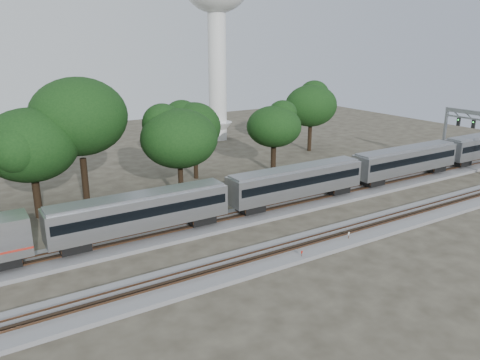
# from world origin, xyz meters

# --- Properties ---
(ground) EXTENTS (160.00, 160.00, 0.00)m
(ground) POSITION_xyz_m (0.00, 0.00, 0.00)
(ground) COLOR #383328
(ground) RESTS_ON ground
(track_far) EXTENTS (160.00, 5.00, 0.73)m
(track_far) POSITION_xyz_m (0.00, 6.00, 0.21)
(track_far) COLOR slate
(track_far) RESTS_ON ground
(track_near) EXTENTS (160.00, 5.00, 0.73)m
(track_near) POSITION_xyz_m (0.00, -4.00, 0.21)
(track_near) COLOR slate
(track_near) RESTS_ON ground
(train) EXTENTS (135.58, 3.31, 4.88)m
(train) POSITION_xyz_m (31.03, 6.00, 3.36)
(train) COLOR #B3B6BA
(train) RESTS_ON ground
(switch_stand_red) EXTENTS (0.30, 0.14, 0.97)m
(switch_stand_red) POSITION_xyz_m (2.28, -5.92, 0.62)
(switch_stand_red) COLOR #512D19
(switch_stand_red) RESTS_ON ground
(switch_stand_white) EXTENTS (0.35, 0.12, 1.11)m
(switch_stand_white) POSITION_xyz_m (8.92, -5.25, 0.71)
(switch_stand_white) COLOR #512D19
(switch_stand_white) RESTS_ON ground
(switch_lever) EXTENTS (0.56, 0.41, 0.30)m
(switch_lever) POSITION_xyz_m (6.57, -5.55, 0.15)
(switch_lever) COLOR #512D19
(switch_lever) RESTS_ON ground
(water_tower) EXTENTS (12.80, 12.80, 35.43)m
(water_tower) POSITION_xyz_m (22.97, 46.90, 26.25)
(water_tower) COLOR silver
(water_tower) RESTS_ON ground
(signal_gantry) EXTENTS (0.66, 7.76, 9.44)m
(signal_gantry) POSITION_xyz_m (44.54, 6.00, 6.88)
(signal_gantry) COLOR gray
(signal_gantry) RESTS_ON ground
(tree_2) EXTENTS (8.69, 8.69, 12.26)m
(tree_2) POSITION_xyz_m (-16.59, 18.96, 8.54)
(tree_2) COLOR black
(tree_2) RESTS_ON ground
(tree_3) EXTENTS (11.23, 11.23, 15.83)m
(tree_3) POSITION_xyz_m (-10.72, 20.50, 11.04)
(tree_3) COLOR black
(tree_3) RESTS_ON ground
(tree_4) EXTENTS (8.16, 8.16, 11.50)m
(tree_4) POSITION_xyz_m (0.15, 15.98, 8.01)
(tree_4) COLOR black
(tree_4) RESTS_ON ground
(tree_5) EXTENTS (7.87, 7.87, 11.10)m
(tree_5) POSITION_xyz_m (6.16, 23.70, 7.72)
(tree_5) COLOR black
(tree_5) RESTS_ON ground
(tree_6) EXTENTS (7.25, 7.25, 10.22)m
(tree_6) POSITION_xyz_m (18.09, 20.62, 7.11)
(tree_6) COLOR black
(tree_6) RESTS_ON ground
(tree_7) EXTENTS (8.49, 8.49, 11.97)m
(tree_7) POSITION_xyz_m (32.29, 28.85, 8.34)
(tree_7) COLOR black
(tree_7) RESTS_ON ground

